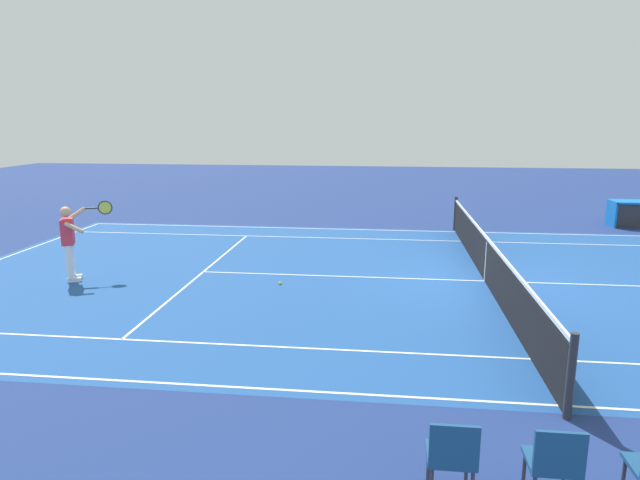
{
  "coord_description": "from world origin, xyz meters",
  "views": [
    {
      "loc": [
        2.21,
        12.18,
        3.5
      ],
      "look_at": [
        3.62,
        0.31,
        0.9
      ],
      "focal_mm": 31.44,
      "sensor_mm": 36.0,
      "label": 1
    }
  ],
  "objects_px": {
    "tennis_net": "(486,259)",
    "tennis_ball": "(280,283)",
    "tennis_player_near": "(70,239)",
    "equipment_cart_tarped": "(629,213)",
    "spectator_chair_2": "(452,455)",
    "spectator_chair_1": "(554,462)"
  },
  "relations": [
    {
      "from": "tennis_net",
      "to": "tennis_ball",
      "type": "distance_m",
      "value": 4.52
    },
    {
      "from": "tennis_player_near",
      "to": "equipment_cart_tarped",
      "type": "xyz_separation_m",
      "value": [
        -14.81,
        -8.13,
        -0.49
      ]
    },
    {
      "from": "tennis_ball",
      "to": "spectator_chair_2",
      "type": "height_order",
      "value": "spectator_chair_2"
    },
    {
      "from": "tennis_player_near",
      "to": "spectator_chair_2",
      "type": "height_order",
      "value": "tennis_player_near"
    },
    {
      "from": "tennis_player_near",
      "to": "spectator_chair_1",
      "type": "bearing_deg",
      "value": 142.07
    },
    {
      "from": "tennis_player_near",
      "to": "equipment_cart_tarped",
      "type": "bearing_deg",
      "value": -151.22
    },
    {
      "from": "tennis_player_near",
      "to": "tennis_ball",
      "type": "relative_size",
      "value": 25.71
    },
    {
      "from": "tennis_player_near",
      "to": "spectator_chair_1",
      "type": "relative_size",
      "value": 1.93
    },
    {
      "from": "tennis_net",
      "to": "equipment_cart_tarped",
      "type": "height_order",
      "value": "tennis_net"
    },
    {
      "from": "tennis_player_near",
      "to": "equipment_cart_tarped",
      "type": "distance_m",
      "value": 16.9
    },
    {
      "from": "spectator_chair_2",
      "to": "equipment_cart_tarped",
      "type": "xyz_separation_m",
      "value": [
        -7.34,
        -14.65,
        -0.08
      ]
    },
    {
      "from": "equipment_cart_tarped",
      "to": "spectator_chair_2",
      "type": "bearing_deg",
      "value": 63.39
    },
    {
      "from": "tennis_player_near",
      "to": "spectator_chair_2",
      "type": "bearing_deg",
      "value": 138.89
    },
    {
      "from": "tennis_ball",
      "to": "equipment_cart_tarped",
      "type": "xyz_separation_m",
      "value": [
        -10.21,
        -7.92,
        0.4
      ]
    },
    {
      "from": "tennis_ball",
      "to": "spectator_chair_1",
      "type": "bearing_deg",
      "value": 119.23
    },
    {
      "from": "tennis_net",
      "to": "equipment_cart_tarped",
      "type": "xyz_separation_m",
      "value": [
        -5.78,
        -7.12,
        -0.05
      ]
    },
    {
      "from": "equipment_cart_tarped",
      "to": "tennis_net",
      "type": "bearing_deg",
      "value": 50.93
    },
    {
      "from": "tennis_net",
      "to": "spectator_chair_2",
      "type": "bearing_deg",
      "value": 78.33
    },
    {
      "from": "spectator_chair_1",
      "to": "tennis_player_near",
      "type": "bearing_deg",
      "value": -37.93
    },
    {
      "from": "tennis_player_near",
      "to": "spectator_chair_1",
      "type": "xyz_separation_m",
      "value": [
        -8.36,
        6.52,
        -0.41
      ]
    },
    {
      "from": "tennis_ball",
      "to": "spectator_chair_2",
      "type": "relative_size",
      "value": 0.08
    },
    {
      "from": "tennis_player_near",
      "to": "tennis_ball",
      "type": "bearing_deg",
      "value": -177.39
    }
  ]
}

